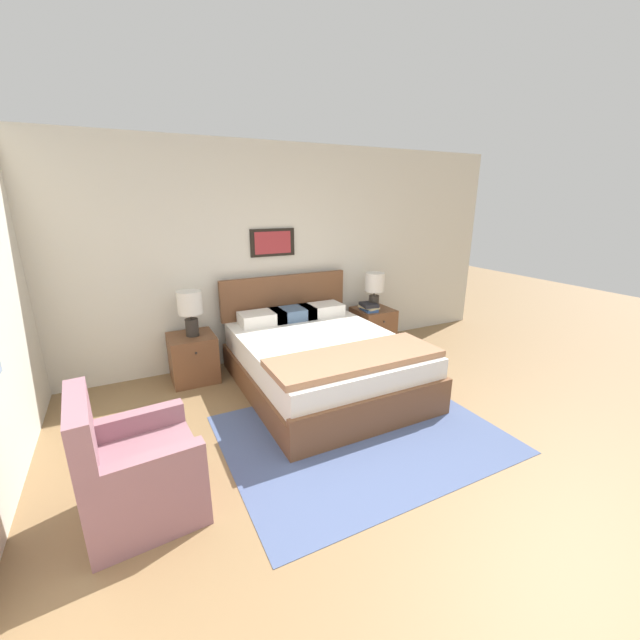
{
  "coord_description": "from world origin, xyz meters",
  "views": [
    {
      "loc": [
        -1.49,
        -1.46,
        1.96
      ],
      "look_at": [
        0.11,
        1.7,
        0.86
      ],
      "focal_mm": 22.0,
      "sensor_mm": 36.0,
      "label": 1
    }
  ],
  "objects_px": {
    "nightstand_by_door": "(373,327)",
    "table_lamp_by_door": "(374,286)",
    "armchair": "(136,474)",
    "bed": "(321,360)",
    "nightstand_near_window": "(193,358)",
    "table_lamp_near_window": "(190,307)"
  },
  "relations": [
    {
      "from": "nightstand_by_door",
      "to": "table_lamp_by_door",
      "type": "height_order",
      "value": "table_lamp_by_door"
    },
    {
      "from": "armchair",
      "to": "table_lamp_by_door",
      "type": "xyz_separation_m",
      "value": [
        3.08,
        1.89,
        0.54
      ]
    },
    {
      "from": "bed",
      "to": "nightstand_near_window",
      "type": "bearing_deg",
      "value": 146.84
    },
    {
      "from": "nightstand_near_window",
      "to": "bed",
      "type": "bearing_deg",
      "value": -33.16
    },
    {
      "from": "armchair",
      "to": "nightstand_near_window",
      "type": "relative_size",
      "value": 1.7
    },
    {
      "from": "armchair",
      "to": "nightstand_near_window",
      "type": "bearing_deg",
      "value": 155.93
    },
    {
      "from": "table_lamp_by_door",
      "to": "nightstand_near_window",
      "type": "bearing_deg",
      "value": 179.72
    },
    {
      "from": "bed",
      "to": "nightstand_by_door",
      "type": "height_order",
      "value": "bed"
    },
    {
      "from": "armchair",
      "to": "table_lamp_by_door",
      "type": "relative_size",
      "value": 1.79
    },
    {
      "from": "armchair",
      "to": "nightstand_by_door",
      "type": "xyz_separation_m",
      "value": [
        3.08,
        1.9,
        -0.05
      ]
    },
    {
      "from": "armchair",
      "to": "nightstand_by_door",
      "type": "bearing_deg",
      "value": 117.04
    },
    {
      "from": "nightstand_by_door",
      "to": "table_lamp_by_door",
      "type": "distance_m",
      "value": 0.59
    },
    {
      "from": "nightstand_near_window",
      "to": "table_lamp_near_window",
      "type": "relative_size",
      "value": 1.05
    },
    {
      "from": "armchair",
      "to": "nightstand_near_window",
      "type": "height_order",
      "value": "armchair"
    },
    {
      "from": "nightstand_by_door",
      "to": "table_lamp_near_window",
      "type": "relative_size",
      "value": 1.05
    },
    {
      "from": "table_lamp_by_door",
      "to": "bed",
      "type": "bearing_deg",
      "value": -147.09
    },
    {
      "from": "table_lamp_by_door",
      "to": "nightstand_by_door",
      "type": "bearing_deg",
      "value": 59.39
    },
    {
      "from": "nightstand_by_door",
      "to": "table_lamp_near_window",
      "type": "bearing_deg",
      "value": -179.72
    },
    {
      "from": "table_lamp_near_window",
      "to": "table_lamp_by_door",
      "type": "relative_size",
      "value": 1.0
    },
    {
      "from": "armchair",
      "to": "table_lamp_near_window",
      "type": "distance_m",
      "value": 2.08
    },
    {
      "from": "table_lamp_near_window",
      "to": "nightstand_by_door",
      "type": "bearing_deg",
      "value": 0.28
    },
    {
      "from": "nightstand_by_door",
      "to": "nightstand_near_window",
      "type": "bearing_deg",
      "value": 180.0
    }
  ]
}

